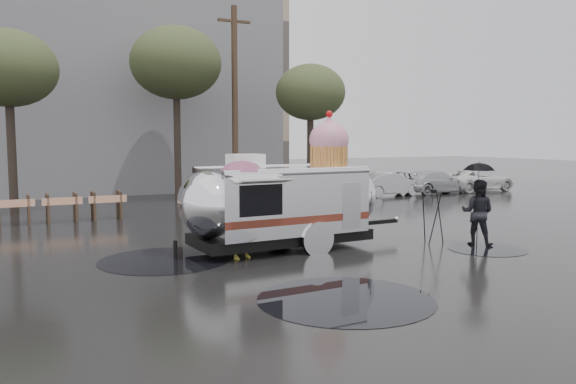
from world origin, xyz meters
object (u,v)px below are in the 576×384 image
person_left (242,223)px  tripod (433,211)px  airstream_trailer (284,199)px  person_right (478,212)px

person_left → tripod: bearing=-17.9°
airstream_trailer → tripod: airstream_trailer is taller
person_left → tripod: (5.44, -0.54, 0.02)m
airstream_trailer → person_left: airstream_trailer is taller
person_left → person_right: person_right is taller
airstream_trailer → person_left: bearing=-157.8°
tripod → person_right: bearing=-41.9°
person_left → person_right: (6.33, -1.29, 0.03)m
person_left → person_right: size_ratio=0.97×
airstream_trailer → person_right: bearing=-24.5°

